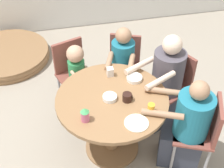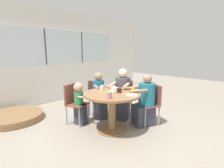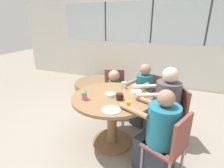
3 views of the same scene
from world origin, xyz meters
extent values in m
plane|color=gray|center=(0.00, 0.00, 0.00)|extent=(16.00, 16.00, 0.00)
cube|color=silver|center=(0.00, 2.79, 1.40)|extent=(8.40, 0.06, 2.80)
cube|color=silver|center=(0.00, 2.75, 1.70)|extent=(5.20, 0.02, 1.04)
cube|color=#333333|center=(-1.30, 2.74, 1.70)|extent=(0.04, 0.01, 1.04)
cube|color=#333333|center=(0.00, 2.74, 1.70)|extent=(0.04, 0.01, 1.04)
cube|color=#333333|center=(1.30, 2.74, 1.70)|extent=(0.04, 0.01, 1.04)
cylinder|color=olive|center=(0.00, 0.00, 0.76)|extent=(1.12, 1.12, 0.04)
cylinder|color=olive|center=(0.00, 0.00, 0.37)|extent=(0.14, 0.14, 0.74)
cylinder|color=olive|center=(0.00, 0.00, 0.01)|extent=(0.60, 0.60, 0.03)
cube|color=brown|center=(0.77, -0.33, 0.44)|extent=(0.53, 0.53, 0.03)
cube|color=brown|center=(0.94, -0.40, 0.66)|extent=(0.18, 0.36, 0.42)
cylinder|color=#99999E|center=(0.55, -0.42, 0.21)|extent=(0.03, 0.03, 0.43)
cylinder|color=#99999E|center=(0.68, -0.11, 0.21)|extent=(0.03, 0.03, 0.43)
cylinder|color=#99999E|center=(0.99, -0.24, 0.21)|extent=(0.03, 0.03, 0.43)
cube|color=brown|center=(0.76, 0.36, 0.44)|extent=(0.53, 0.53, 0.03)
cube|color=brown|center=(0.92, 0.44, 0.66)|extent=(0.20, 0.36, 0.42)
cylinder|color=#99999E|center=(0.68, 0.14, 0.21)|extent=(0.03, 0.03, 0.43)
cylinder|color=#99999E|center=(0.53, 0.44, 0.21)|extent=(0.03, 0.03, 0.43)
cylinder|color=#99999E|center=(0.98, 0.29, 0.21)|extent=(0.03, 0.03, 0.43)
cylinder|color=#99999E|center=(0.84, 0.59, 0.21)|extent=(0.03, 0.03, 0.43)
cube|color=brown|center=(0.31, 0.78, 0.44)|extent=(0.52, 0.52, 0.03)
cube|color=brown|center=(0.38, 0.95, 0.66)|extent=(0.37, 0.17, 0.42)
cylinder|color=#99999E|center=(0.41, 0.56, 0.21)|extent=(0.03, 0.03, 0.43)
cylinder|color=#99999E|center=(0.09, 0.68, 0.21)|extent=(0.03, 0.03, 0.43)
cylinder|color=#99999E|center=(0.53, 0.87, 0.21)|extent=(0.03, 0.03, 0.43)
cylinder|color=#99999E|center=(0.22, 1.00, 0.21)|extent=(0.03, 0.03, 0.43)
cube|color=brown|center=(-0.28, 0.79, 0.44)|extent=(0.51, 0.51, 0.03)
cube|color=brown|center=(-0.33, 0.96, 0.66)|extent=(0.37, 0.16, 0.42)
cylinder|color=#99999E|center=(-0.06, 0.69, 0.21)|extent=(0.03, 0.03, 0.43)
cylinder|color=#99999E|center=(-0.38, 0.58, 0.21)|extent=(0.03, 0.03, 0.43)
cylinder|color=#99999E|center=(-0.17, 1.01, 0.21)|extent=(0.03, 0.03, 0.43)
cylinder|color=#99999E|center=(-0.49, 0.90, 0.21)|extent=(0.03, 0.03, 0.43)
cube|color=#333847|center=(0.67, -0.29, 0.23)|extent=(0.51, 0.46, 0.45)
cylinder|color=#1E7089|center=(0.73, -0.32, 0.69)|extent=(0.35, 0.35, 0.47)
sphere|color=#A37A5B|center=(0.73, -0.32, 1.01)|extent=(0.19, 0.19, 0.19)
cylinder|color=#A37A5B|center=(0.40, -0.34, 0.81)|extent=(0.38, 0.21, 0.06)
cylinder|color=#A37A5B|center=(0.52, -0.05, 0.81)|extent=(0.38, 0.21, 0.06)
cube|color=#333847|center=(0.66, 0.32, 0.23)|extent=(0.52, 0.47, 0.45)
cylinder|color=#4C4751|center=(0.72, 0.35, 0.71)|extent=(0.35, 0.35, 0.51)
sphere|color=beige|center=(0.72, 0.35, 1.07)|extent=(0.21, 0.21, 0.21)
cylinder|color=beige|center=(0.52, 0.07, 0.85)|extent=(0.38, 0.22, 0.06)
cylinder|color=beige|center=(0.38, 0.36, 0.85)|extent=(0.38, 0.22, 0.06)
cube|color=#333847|center=(0.28, 0.69, 0.23)|extent=(0.35, 0.40, 0.45)
cylinder|color=#1E7089|center=(0.30, 0.74, 0.68)|extent=(0.27, 0.27, 0.45)
sphere|color=#A37A5B|center=(0.30, 0.74, 1.00)|extent=(0.19, 0.19, 0.19)
cylinder|color=#A37A5B|center=(0.32, 0.48, 0.80)|extent=(0.17, 0.30, 0.06)
cylinder|color=#A37A5B|center=(0.10, 0.57, 0.80)|extent=(0.17, 0.30, 0.06)
cube|color=#333847|center=(-0.25, 0.72, 0.23)|extent=(0.25, 0.28, 0.45)
cylinder|color=#2D844C|center=(-0.26, 0.75, 0.59)|extent=(0.20, 0.20, 0.27)
sphere|color=tan|center=(-0.26, 0.75, 0.82)|extent=(0.20, 0.20, 0.20)
cylinder|color=tan|center=(-0.12, 0.62, 0.64)|extent=(0.11, 0.22, 0.04)
cylinder|color=tan|center=(-0.29, 0.57, 0.64)|extent=(0.11, 0.22, 0.04)
cylinder|color=black|center=(0.13, -0.07, 0.82)|extent=(0.09, 0.09, 0.08)
torus|color=black|center=(0.18, -0.07, 0.82)|extent=(0.01, 0.06, 0.06)
cylinder|color=#CC668C|center=(-0.30, -0.24, 0.83)|extent=(0.08, 0.08, 0.11)
cone|color=#4CB266|center=(-0.30, -0.24, 0.91)|extent=(0.08, 0.08, 0.04)
cylinder|color=gold|center=(0.31, -0.27, 0.83)|extent=(0.07, 0.07, 0.10)
cube|color=silver|center=(0.06, 0.34, 0.83)|extent=(0.07, 0.07, 0.10)
cylinder|color=white|center=(0.29, 0.22, 0.80)|extent=(0.16, 0.16, 0.04)
cylinder|color=white|center=(-0.02, -0.01, 0.80)|extent=(0.14, 0.14, 0.04)
cylinder|color=beige|center=(0.14, -0.37, 0.78)|extent=(0.22, 0.22, 0.01)
cylinder|color=olive|center=(-1.22, 2.01, 0.01)|extent=(1.28, 1.28, 0.03)
cylinder|color=olive|center=(-1.22, 2.01, 0.04)|extent=(1.30, 1.30, 0.03)
cylinder|color=olive|center=(-1.22, 2.01, 0.07)|extent=(1.28, 1.28, 0.03)
cylinder|color=olive|center=(-1.22, 2.01, 0.10)|extent=(1.30, 1.30, 0.03)
cylinder|color=olive|center=(-1.22, 2.01, 0.14)|extent=(1.28, 1.28, 0.03)
camera|label=1|loc=(-0.48, -2.17, 2.88)|focal=50.00mm
camera|label=2|loc=(-2.35, -2.31, 1.59)|focal=28.00mm
camera|label=3|loc=(0.82, -2.05, 1.79)|focal=28.00mm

